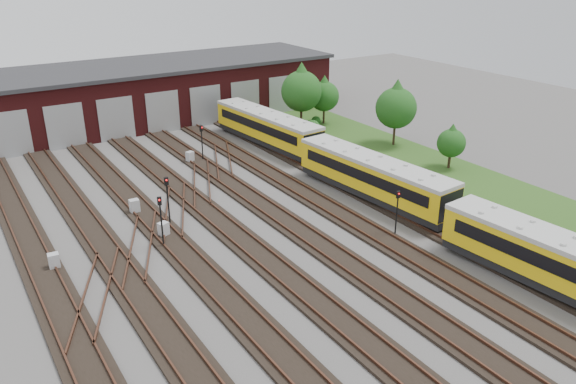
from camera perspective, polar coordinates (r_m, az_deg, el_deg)
ground at (r=33.27m, az=4.53°, el=-9.15°), size 120.00×120.00×0.00m
track_network at (r=33.53m, az=3.69°, el=-8.64°), size 30.40×70.00×0.33m
maintenance_shed at (r=66.15m, az=-17.01°, el=9.36°), size 51.00×12.50×6.35m
grass_verge at (r=51.70m, az=14.72°, el=2.25°), size 8.00×55.00×0.05m
metro_train at (r=43.80m, az=8.67°, el=1.57°), size 3.82×46.71×3.00m
signal_mast_0 at (r=36.66m, az=-12.79°, el=-2.39°), size 0.31×0.30×3.62m
signal_mast_1 at (r=39.77m, az=-12.14°, el=-0.28°), size 0.31×0.29×3.60m
signal_mast_2 at (r=52.12m, az=-8.76°, el=5.41°), size 0.32×0.31×3.37m
signal_mast_3 at (r=38.13m, az=11.04°, el=-1.58°), size 0.28×0.26×3.29m
relay_cabinet_0 at (r=37.00m, az=-22.67°, el=-6.54°), size 0.69×0.59×1.06m
relay_cabinet_1 at (r=38.84m, az=-12.52°, el=-3.78°), size 0.78×0.72×1.07m
relay_cabinet_2 at (r=42.78m, az=-15.31°, el=-1.45°), size 0.68×0.57×1.12m
relay_cabinet_3 at (r=52.35m, az=-9.92°, el=3.51°), size 0.76×0.70×1.05m
relay_cabinet_4 at (r=43.72m, az=13.88°, el=-0.87°), size 0.64×0.55×0.97m
tree_0 at (r=61.14m, az=1.38°, el=10.69°), size 4.37×4.37×7.25m
tree_1 at (r=63.33m, az=3.71°, el=10.03°), size 3.32×3.32×5.50m
tree_2 at (r=56.45m, az=10.96°, el=8.85°), size 4.03×4.03×6.67m
tree_3 at (r=51.50m, az=16.30°, el=5.11°), size 2.51×2.51×4.16m
bush_1 at (r=60.13m, az=2.49°, el=6.74°), size 1.74×1.74×1.74m
bush_2 at (r=63.63m, az=2.87°, el=7.35°), size 1.11×1.11×1.11m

